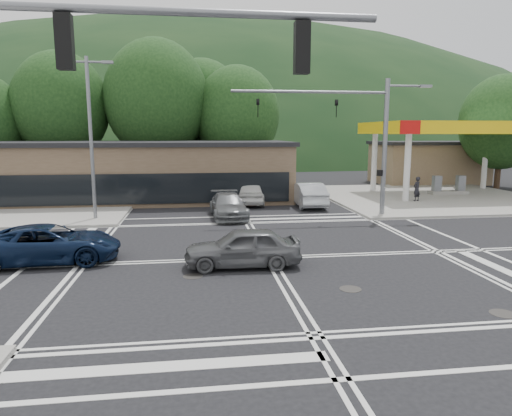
{
  "coord_description": "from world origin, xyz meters",
  "views": [
    {
      "loc": [
        -2.86,
        -17.42,
        4.94
      ],
      "look_at": [
        -0.0,
        3.78,
        1.4
      ],
      "focal_mm": 32.0,
      "sensor_mm": 36.0,
      "label": 1
    }
  ],
  "objects": [
    {
      "name": "ground",
      "position": [
        0.0,
        0.0,
        0.0
      ],
      "size": [
        120.0,
        120.0,
        0.0
      ],
      "primitive_type": "plane",
      "color": "black",
      "rests_on": "ground"
    },
    {
      "name": "sidewalk_ne",
      "position": [
        15.0,
        15.0,
        0.07
      ],
      "size": [
        16.0,
        16.0,
        0.15
      ],
      "primitive_type": "cube",
      "color": "gray",
      "rests_on": "ground"
    },
    {
      "name": "sidewalk_nw",
      "position": [
        -15.0,
        15.0,
        0.07
      ],
      "size": [
        16.0,
        16.0,
        0.15
      ],
      "primitive_type": "cube",
      "color": "gray",
      "rests_on": "ground"
    },
    {
      "name": "gas_station_canopy",
      "position": [
        16.99,
        15.99,
        5.04
      ],
      "size": [
        12.32,
        8.34,
        5.75
      ],
      "color": "silver",
      "rests_on": "ground"
    },
    {
      "name": "convenience_store",
      "position": [
        20.0,
        25.0,
        1.9
      ],
      "size": [
        10.0,
        6.0,
        3.8
      ],
      "primitive_type": "cube",
      "color": "#846B4F",
      "rests_on": "ground"
    },
    {
      "name": "commercial_row",
      "position": [
        -8.0,
        17.0,
        2.0
      ],
      "size": [
        24.0,
        8.0,
        4.0
      ],
      "primitive_type": "cube",
      "color": "brown",
      "rests_on": "ground"
    },
    {
      "name": "hill_north",
      "position": [
        0.0,
        90.0,
        0.0
      ],
      "size": [
        252.0,
        126.0,
        140.0
      ],
      "primitive_type": "ellipsoid",
      "color": "black",
      "rests_on": "ground"
    },
    {
      "name": "tree_n_a",
      "position": [
        -14.0,
        24.0,
        7.14
      ],
      "size": [
        8.0,
        8.0,
        11.75
      ],
      "color": "#382619",
      "rests_on": "ground"
    },
    {
      "name": "tree_n_b",
      "position": [
        -6.0,
        24.0,
        7.79
      ],
      "size": [
        9.0,
        9.0,
        12.98
      ],
      "color": "#382619",
      "rests_on": "ground"
    },
    {
      "name": "tree_n_c",
      "position": [
        1.0,
        24.0,
        6.49
      ],
      "size": [
        7.6,
        7.6,
        10.87
      ],
      "color": "#382619",
      "rests_on": "ground"
    },
    {
      "name": "tree_n_e",
      "position": [
        -2.0,
        28.0,
        7.14
      ],
      "size": [
        8.4,
        8.4,
        11.98
      ],
      "color": "#382619",
      "rests_on": "ground"
    },
    {
      "name": "tree_ne",
      "position": [
        24.0,
        20.0,
        5.84
      ],
      "size": [
        7.2,
        7.2,
        9.99
      ],
      "color": "#382619",
      "rests_on": "ground"
    },
    {
      "name": "streetlight_nw",
      "position": [
        -8.44,
        9.0,
        5.05
      ],
      "size": [
        2.5,
        0.25,
        9.0
      ],
      "color": "slate",
      "rests_on": "ground"
    },
    {
      "name": "signal_mast_ne",
      "position": [
        6.95,
        8.2,
        5.07
      ],
      "size": [
        11.65,
        0.3,
        8.0
      ],
      "color": "slate",
      "rests_on": "ground"
    },
    {
      "name": "signal_mast_sw",
      "position": [
        -6.39,
        -8.2,
        5.12
      ],
      "size": [
        9.14,
        0.28,
        8.0
      ],
      "color": "slate",
      "rests_on": "ground"
    },
    {
      "name": "car_blue_west",
      "position": [
        -8.46,
        0.5,
        0.73
      ],
      "size": [
        5.45,
        2.83,
        1.47
      ],
      "primitive_type": "imported",
      "rotation": [
        0.0,
        0.0,
        1.65
      ],
      "color": "#0C1935",
      "rests_on": "ground"
    },
    {
      "name": "car_grey_center",
      "position": [
        -1.16,
        -1.04,
        0.73
      ],
      "size": [
        4.35,
        1.84,
        1.47
      ],
      "primitive_type": "imported",
      "rotation": [
        0.0,
        0.0,
        -1.6
      ],
      "color": "#545659",
      "rests_on": "ground"
    },
    {
      "name": "car_queue_a",
      "position": [
        4.72,
        12.48,
        0.81
      ],
      "size": [
        1.82,
        4.97,
        1.63
      ],
      "primitive_type": "imported",
      "rotation": [
        0.0,
        0.0,
        3.12
      ],
      "color": "#B2B6BA",
      "rests_on": "ground"
    },
    {
      "name": "car_queue_b",
      "position": [
        1.0,
        14.0,
        0.8
      ],
      "size": [
        2.41,
        4.87,
        1.6
      ],
      "primitive_type": "imported",
      "rotation": [
        0.0,
        0.0,
        3.03
      ],
      "color": "white",
      "rests_on": "ground"
    },
    {
      "name": "car_northbound",
      "position": [
        -0.94,
        9.0,
        0.71
      ],
      "size": [
        2.18,
        4.95,
        1.42
      ],
      "primitive_type": "imported",
      "rotation": [
        0.0,
        0.0,
        0.04
      ],
      "color": "slate",
      "rests_on": "ground"
    },
    {
      "name": "pedestrian",
      "position": [
        12.7,
        12.79,
        1.01
      ],
      "size": [
        0.75,
        0.65,
        1.72
      ],
      "primitive_type": "imported",
      "rotation": [
        0.0,
        0.0,
        3.61
      ],
      "color": "black",
      "rests_on": "sidewalk_ne"
    }
  ]
}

